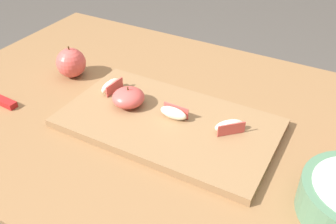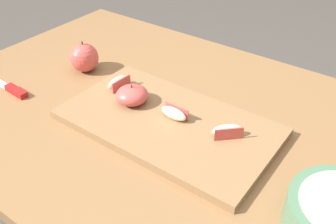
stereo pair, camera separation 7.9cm
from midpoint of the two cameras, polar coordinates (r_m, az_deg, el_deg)
dining_table at (r=0.93m, az=-2.96°, el=-6.67°), size 1.16×0.77×0.77m
cutting_board at (r=0.81m, az=-2.80°, el=-1.76°), size 0.45×0.26×0.02m
apple_half_skin_up at (r=0.84m, az=-8.66°, el=2.08°), size 0.07×0.07×0.05m
apple_wedge_front at (r=0.77m, az=6.34°, el=-2.24°), size 0.06×0.06×0.03m
apple_wedge_middle at (r=0.80m, az=-1.97°, el=-0.23°), size 0.06×0.02×0.03m
apple_wedge_near_knife at (r=0.90m, az=-11.19°, el=3.69°), size 0.03×0.06×0.03m
paring_knife at (r=0.98m, az=-26.07°, el=1.51°), size 0.16×0.03×0.01m
whole_apple_pink_lady at (r=1.01m, az=-16.59°, el=7.05°), size 0.08×0.08×0.08m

